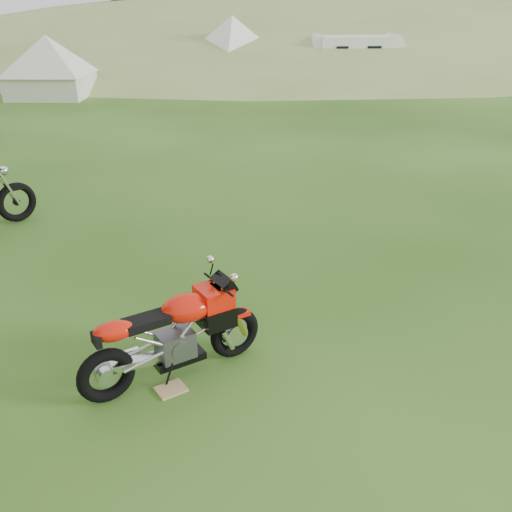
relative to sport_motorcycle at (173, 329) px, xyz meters
name	(u,v)px	position (x,y,z in m)	size (l,w,h in m)	color
ground	(265,352)	(1.01, 0.03, -0.56)	(120.00, 120.00, 0.00)	#21460F
hillside	(331,41)	(25.01, 40.03, -0.56)	(80.00, 64.00, 8.00)	olive
hedgerow	(331,41)	(25.01, 40.03, -0.56)	(36.00, 1.20, 8.60)	black
sport_motorcycle	(173,329)	(0.00, 0.00, 0.00)	(1.88, 0.47, 1.13)	red
plywood_board	(171,389)	(-0.11, -0.21, -0.55)	(0.28, 0.22, 0.02)	tan
tent_left	(49,64)	(0.58, 19.02, 0.63)	(2.75, 2.75, 2.38)	silver
tent_right	(233,48)	(8.76, 20.98, 0.79)	(3.12, 3.12, 2.71)	white
caravan	(355,58)	(13.69, 18.43, 0.41)	(4.17, 1.86, 1.95)	white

